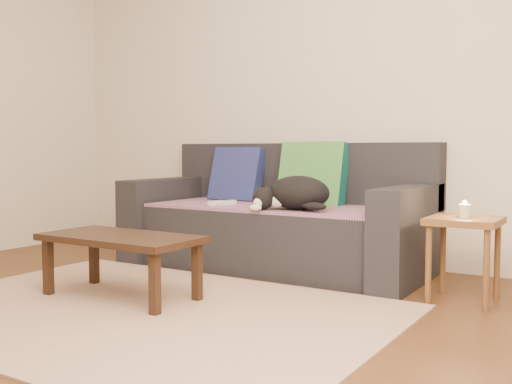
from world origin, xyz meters
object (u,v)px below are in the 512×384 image
cat (295,194)px  wii_remote_b (227,203)px  sofa (278,223)px  wii_remote_a (217,203)px  side_table (464,232)px  coffee_table (121,243)px

cat → wii_remote_b: bearing=172.8°
sofa → wii_remote_b: 0.38m
cat → wii_remote_a: 0.62m
sofa → wii_remote_b: bearing=-140.7°
side_table → coffee_table: 1.86m
cat → wii_remote_b: size_ratio=3.31×
wii_remote_b → cat: bearing=-88.9°
side_table → cat: bearing=177.9°
wii_remote_b → coffee_table: (0.01, -1.04, -0.14)m
coffee_table → wii_remote_b: bearing=90.5°
sofa → side_table: bearing=-13.7°
cat → side_table: bearing=-2.9°
sofa → coffee_table: 1.29m
sofa → wii_remote_a: size_ratio=14.00×
sofa → cat: (0.29, -0.29, 0.24)m
sofa → wii_remote_b: (-0.28, -0.22, 0.15)m
sofa → cat: 0.47m
cat → side_table: size_ratio=1.09×
sofa → side_table: 1.38m
wii_remote_a → wii_remote_b: bearing=-29.7°
coffee_table → sofa: bearing=78.1°
sofa → side_table: sofa is taller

